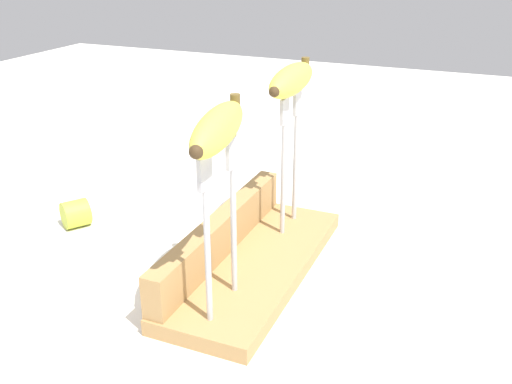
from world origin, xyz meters
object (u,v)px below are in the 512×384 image
object	(u,v)px
banana_raised_left	(218,128)
banana_chunk_near	(76,213)
banana_raised_right	(292,80)
fork_stand_right	(290,150)
fork_stand_left	(220,215)

from	to	relation	value
banana_raised_left	banana_chunk_near	bearing A→B (deg)	67.71
banana_raised_right	banana_chunk_near	size ratio (longest dim) A/B	2.79
fork_stand_right	banana_chunk_near	xyz separation A→B (m)	(-0.09, 0.33, -0.12)
fork_stand_right	banana_raised_right	bearing A→B (deg)	-177.36
fork_stand_left	banana_chunk_near	size ratio (longest dim) A/B	3.42
fork_stand_right	banana_chunk_near	distance (m)	0.36
banana_raised_left	banana_raised_right	size ratio (longest dim) A/B	1.03
fork_stand_right	banana_chunk_near	bearing A→B (deg)	106.25
banana_raised_right	banana_chunk_near	bearing A→B (deg)	106.24
fork_stand_left	fork_stand_right	distance (m)	0.23
fork_stand_right	banana_raised_left	bearing A→B (deg)	-180.00
fork_stand_right	banana_raised_right	distance (m)	0.10
fork_stand_left	fork_stand_right	size ratio (longest dim) A/B	0.97
fork_stand_left	fork_stand_right	xyz separation A→B (m)	(0.23, 0.00, 0.00)
fork_stand_left	banana_raised_left	distance (m)	0.10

